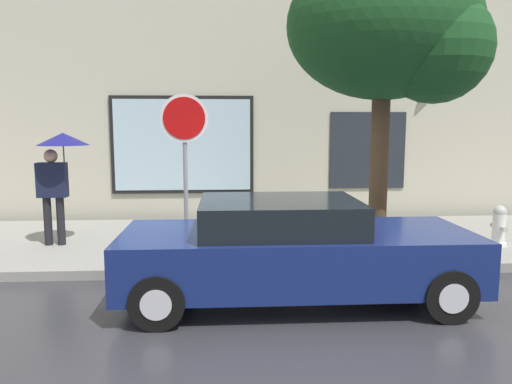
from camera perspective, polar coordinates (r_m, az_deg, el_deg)
ground_plane at (r=6.65m, az=4.84°, el=-12.40°), size 60.00×60.00×0.00m
sidewalk at (r=9.48m, az=2.22°, el=-5.75°), size 20.00×4.00×0.15m
building_facade at (r=11.76m, az=0.99°, el=13.55°), size 20.00×0.67×7.00m
parked_car at (r=6.42m, az=4.36°, el=-6.79°), size 4.48×1.85×1.34m
fire_hydrant at (r=9.76m, az=26.39°, el=-3.58°), size 0.30×0.44×0.73m
pedestrian_with_umbrella at (r=9.34m, az=-21.94°, el=3.59°), size 0.93×0.91×2.01m
street_tree at (r=8.32m, az=15.75°, el=17.50°), size 3.07×2.61×4.84m
stop_sign at (r=7.86m, az=-8.29°, el=5.63°), size 0.76×0.10×2.63m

